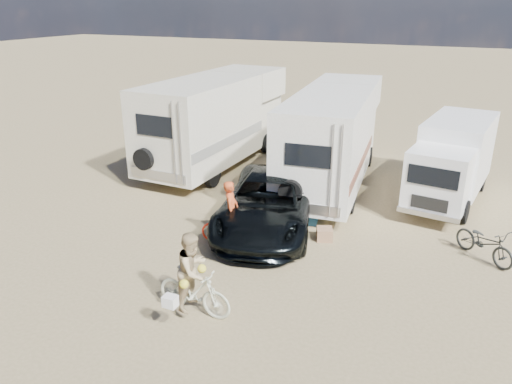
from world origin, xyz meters
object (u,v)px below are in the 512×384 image
at_px(rider_man, 231,215).
at_px(bike_parked, 485,243).
at_px(bike_woman, 194,291).
at_px(rider_woman, 193,278).
at_px(dark_suv, 269,202).
at_px(crate, 324,234).
at_px(rv_main, 333,139).
at_px(bike_man, 231,227).
at_px(box_truck, 451,163).
at_px(cooler, 309,217).
at_px(rv_left, 215,122).

xyz_separation_m(rider_man, bike_parked, (6.55, 1.87, -0.35)).
bearing_deg(bike_woman, rider_woman, -87.94).
relative_size(dark_suv, crate, 12.85).
bearing_deg(rider_man, bike_parked, -91.77).
xyz_separation_m(rv_main, bike_parked, (5.32, -3.95, -1.26)).
xyz_separation_m(dark_suv, bike_man, (-0.57, -1.37, -0.34)).
height_order(rv_main, rider_man, rv_main).
bearing_deg(crate, rider_woman, -109.08).
bearing_deg(dark_suv, rider_man, -125.57).
bearing_deg(rider_woman, dark_suv, 4.79).
distance_m(box_truck, crate, 5.58).
xyz_separation_m(rv_main, cooler, (0.38, -3.74, -1.52)).
bearing_deg(rv_left, rider_man, -56.67).
bearing_deg(rv_main, dark_suv, -104.15).
xyz_separation_m(box_truck, bike_man, (-5.33, -5.79, -0.91)).
xyz_separation_m(box_truck, rider_man, (-5.33, -5.79, -0.53)).
bearing_deg(cooler, bike_woman, -108.44).
bearing_deg(bike_woman, crate, -17.02).
distance_m(box_truck, cooler, 5.38).
xyz_separation_m(rider_man, crate, (2.38, 1.21, -0.65)).
height_order(rv_main, dark_suv, rv_main).
height_order(box_truck, dark_suv, box_truck).
bearing_deg(bike_woman, bike_parked, -45.67).
relative_size(bike_woman, rider_man, 1.09).
xyz_separation_m(rv_left, bike_man, (3.82, -6.14, -1.34)).
height_order(dark_suv, cooler, dark_suv).
xyz_separation_m(bike_man, crate, (2.38, 1.21, -0.27)).
relative_size(bike_man, cooler, 3.27).
distance_m(bike_man, cooler, 2.64).
height_order(rider_man, cooler, rider_man).
relative_size(rv_left, crate, 18.03).
height_order(bike_man, cooler, bike_man).
height_order(bike_man, bike_woman, bike_woman).
relative_size(box_truck, rider_man, 3.24).
bearing_deg(rv_main, rider_man, -107.67).
height_order(rv_main, rider_woman, rv_main).
bearing_deg(bike_parked, rv_main, 93.17).
xyz_separation_m(bike_woman, rider_man, (-0.80, 3.36, 0.28)).
bearing_deg(rider_woman, rv_main, -0.64).
distance_m(box_truck, rider_woman, 10.23).
bearing_deg(bike_woman, bike_man, 15.40).
xyz_separation_m(dark_suv, rider_woman, (0.23, -4.74, 0.09)).
height_order(bike_man, crate, bike_man).
distance_m(rider_man, crate, 2.75).
xyz_separation_m(bike_woman, crate, (1.58, 4.58, -0.37)).
relative_size(dark_suv, rider_man, 3.45).
distance_m(bike_woman, rider_man, 3.47).
height_order(bike_woman, bike_parked, bike_woman).
distance_m(rv_left, crate, 8.08).
height_order(rv_left, bike_man, rv_left).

